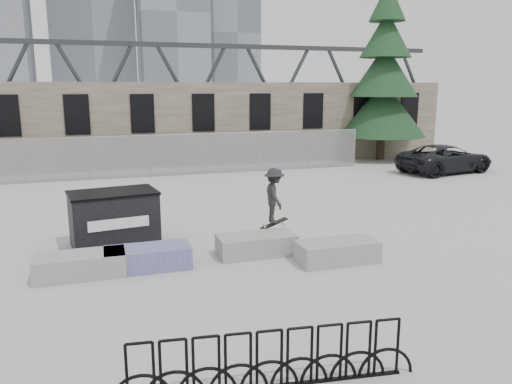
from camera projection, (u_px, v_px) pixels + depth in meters
ground at (202, 262)px, 12.40m from camera, size 120.00×120.00×0.00m
stone_wall at (141, 124)px, 27.08m from camera, size 36.00×2.58×4.50m
chainlink_fence at (149, 156)px, 23.84m from camera, size 22.06×0.06×2.02m
planter_far_left at (80, 264)px, 11.41m from camera, size 2.00×0.90×0.53m
planter_center_left at (148, 257)px, 11.90m from camera, size 2.00×0.90×0.53m
planter_center_right at (256, 244)px, 12.88m from camera, size 2.00×0.90×0.53m
planter_offset at (337, 251)px, 12.36m from camera, size 2.00×0.90×0.53m
dumpster at (114, 218)px, 13.56m from camera, size 2.47×1.72×1.51m
bike_rack at (269, 361)px, 7.12m from camera, size 4.47×0.55×0.90m
spruce_tree at (384, 80)px, 28.96m from camera, size 5.08×5.08×11.50m
truss_bridge at (192, 88)px, 65.79m from camera, size 70.00×3.00×9.80m
suv at (445, 159)px, 25.20m from camera, size 5.40×3.16×1.41m
skateboarder at (274, 196)px, 13.45m from camera, size 0.80×1.01×1.66m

